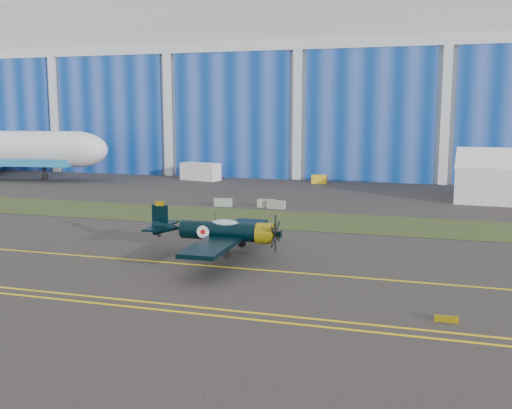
% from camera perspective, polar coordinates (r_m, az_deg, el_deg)
% --- Properties ---
extents(ground, '(260.00, 260.00, 0.00)m').
position_cam_1_polar(ground, '(48.80, -9.30, -3.82)').
color(ground, '#36302E').
rests_on(ground, ground).
extents(grass_median, '(260.00, 10.00, 0.02)m').
position_cam_1_polar(grass_median, '(61.41, -3.54, -1.10)').
color(grass_median, '#475128').
rests_on(grass_median, ground).
extents(hangar, '(220.00, 45.70, 30.00)m').
position_cam_1_polar(hangar, '(116.47, 6.55, 10.91)').
color(hangar, silver).
rests_on(hangar, ground).
extents(taxiway_centreline, '(200.00, 0.20, 0.02)m').
position_cam_1_polar(taxiway_centreline, '(44.49, -12.15, -5.12)').
color(taxiway_centreline, yellow).
rests_on(taxiway_centreline, ground).
extents(edge_line_near, '(80.00, 0.20, 0.02)m').
position_cam_1_polar(edge_line_near, '(36.80, -19.41, -8.38)').
color(edge_line_near, yellow).
rests_on(edge_line_near, ground).
extents(edge_line_far, '(80.00, 0.20, 0.02)m').
position_cam_1_polar(edge_line_far, '(37.57, -18.50, -7.98)').
color(edge_line_far, yellow).
rests_on(edge_line_far, ground).
extents(guard_board_right, '(1.20, 0.15, 0.35)m').
position_cam_1_polar(guard_board_right, '(32.38, 17.69, -10.35)').
color(guard_board_right, yellow).
rests_on(guard_board_right, ground).
extents(warbird, '(11.29, 13.52, 3.94)m').
position_cam_1_polar(warbird, '(43.27, -3.48, -2.53)').
color(warbird, black).
rests_on(warbird, ground).
extents(shipping_container, '(6.59, 3.81, 2.68)m').
position_cam_1_polar(shipping_container, '(94.22, -5.31, 3.14)').
color(shipping_container, white).
rests_on(shipping_container, ground).
extents(tug, '(2.23, 1.43, 1.28)m').
position_cam_1_polar(tug, '(89.90, 6.04, 2.41)').
color(tug, yellow).
rests_on(tug, ground).
extents(barrier_a, '(2.04, 0.75, 0.90)m').
position_cam_1_polar(barrier_a, '(67.76, -3.15, 0.20)').
color(barrier_a, '#8F9E8F').
rests_on(barrier_a, ground).
extents(barrier_b, '(2.05, 0.79, 0.90)m').
position_cam_1_polar(barrier_b, '(66.08, 1.93, -0.01)').
color(barrier_b, gray).
rests_on(barrier_b, ground).
extents(barrier_c, '(2.05, 0.78, 0.90)m').
position_cam_1_polar(barrier_c, '(66.95, 0.99, 0.11)').
color(barrier_c, gray).
rests_on(barrier_c, ground).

